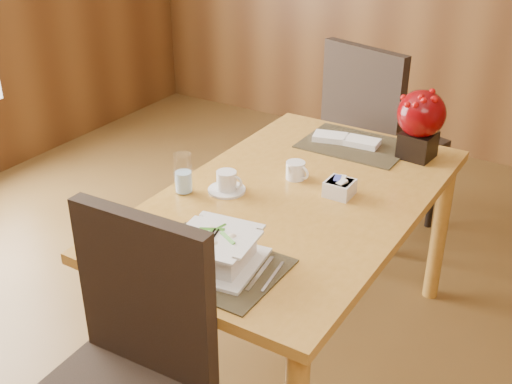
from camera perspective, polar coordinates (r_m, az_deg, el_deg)
The scene contains 13 objects.
dining_table at distance 2.47m, azimuth 3.41°, elevation -2.26°, with size 0.90×1.50×0.75m.
placemat_near at distance 2.02m, azimuth -4.06°, elevation -6.45°, with size 0.45×0.33×0.01m, color black.
placemat_far at distance 2.87m, azimuth 8.75°, elevation 4.17°, with size 0.45×0.33×0.01m, color black.
soup_setting at distance 1.99m, azimuth -3.47°, elevation -5.21°, with size 0.30×0.30×0.11m.
coffee_cup at distance 2.43m, azimuth -2.63°, elevation 0.82°, with size 0.14×0.14×0.08m.
water_glass at distance 2.42m, azimuth -6.49°, elevation 1.65°, with size 0.07×0.07×0.16m, color white.
creamer_jug at distance 2.53m, azimuth 3.53°, elevation 1.94°, with size 0.10×0.10×0.07m, color silver, non-canonical shape.
sugar_caddy at distance 2.42m, azimuth 7.44°, elevation 0.35°, with size 0.10×0.10×0.06m, color silver.
berry_decor at distance 2.75m, azimuth 14.43°, elevation 6.21°, with size 0.20×0.20×0.30m.
napkins_far at distance 2.88m, azimuth 8.21°, elevation 4.60°, with size 0.29×0.10×0.03m, color white, non-canonical shape.
bread_plate at distance 2.18m, azimuth -13.11°, elevation -4.28°, with size 0.13×0.13×0.01m, color silver.
near_chair at distance 1.94m, azimuth -11.76°, elevation -15.28°, with size 0.50×0.50×1.03m.
far_chair at distance 3.42m, azimuth 10.53°, elevation 5.32°, with size 0.62×0.62×1.08m.
Camera 1 is at (1.00, -1.29, 1.89)m, focal length 45.00 mm.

